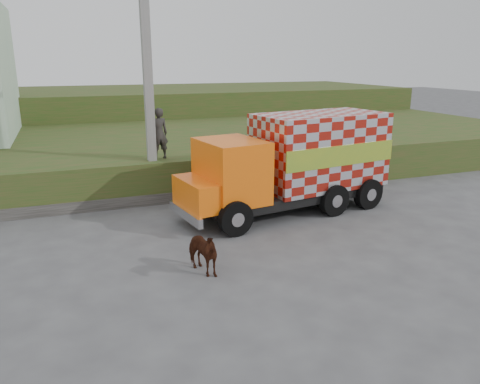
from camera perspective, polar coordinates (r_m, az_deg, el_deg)
name	(u,v)px	position (r m, az deg, el deg)	size (l,w,h in m)	color
ground	(219,240)	(13.50, -2.57, -5.88)	(120.00, 120.00, 0.00)	#474749
embankment	(153,152)	(22.67, -10.54, 4.80)	(40.00, 12.00, 1.50)	#294F1A
embankment_far	(121,111)	(34.33, -14.30, 9.54)	(40.00, 12.00, 3.00)	#294F1A
retaining_strip	(128,201)	(16.93, -13.51, -1.04)	(16.00, 0.50, 0.40)	#595651
utility_pole	(148,87)	(16.80, -11.11, 12.44)	(1.20, 0.30, 8.00)	gray
cargo_truck	(296,162)	(15.79, 6.82, 3.62)	(7.56, 3.50, 3.25)	black
cow	(200,252)	(11.35, -4.86, -7.27)	(0.59, 1.30, 1.10)	black
pedestrian	(159,134)	(17.23, -9.86, 7.04)	(0.67, 0.44, 1.84)	#292625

